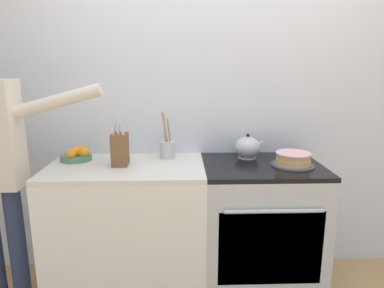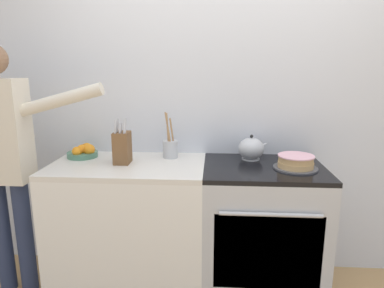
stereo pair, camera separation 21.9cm
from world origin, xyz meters
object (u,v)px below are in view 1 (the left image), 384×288
at_px(tea_kettle, 248,147).
at_px(fruit_bowl, 78,154).
at_px(utensil_crock, 167,149).
at_px(stove_range, 259,227).
at_px(knife_block, 120,149).
at_px(layer_cake, 293,159).

relative_size(tea_kettle, fruit_bowl, 1.03).
height_order(utensil_crock, fruit_bowl, utensil_crock).
height_order(stove_range, knife_block, knife_block).
distance_m(knife_block, fruit_bowl, 0.36).
distance_m(tea_kettle, fruit_bowl, 1.21).
relative_size(layer_cake, tea_kettle, 1.27).
height_order(stove_range, fruit_bowl, fruit_bowl).
xyz_separation_m(stove_range, utensil_crock, (-0.65, 0.17, 0.53)).
distance_m(layer_cake, fruit_bowl, 1.48).
height_order(layer_cake, knife_block, knife_block).
bearing_deg(layer_cake, fruit_bowl, 172.64).
relative_size(knife_block, utensil_crock, 0.93).
height_order(knife_block, fruit_bowl, knife_block).
bearing_deg(utensil_crock, tea_kettle, -0.58).
bearing_deg(layer_cake, utensil_crock, 165.67).
relative_size(knife_block, fruit_bowl, 1.44).
relative_size(tea_kettle, utensil_crock, 0.67).
xyz_separation_m(tea_kettle, knife_block, (-0.89, -0.16, 0.04)).
bearing_deg(knife_block, utensil_crock, 27.68).
distance_m(stove_range, tea_kettle, 0.57).
xyz_separation_m(layer_cake, tea_kettle, (-0.26, 0.21, 0.03)).
bearing_deg(tea_kettle, utensil_crock, 179.42).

